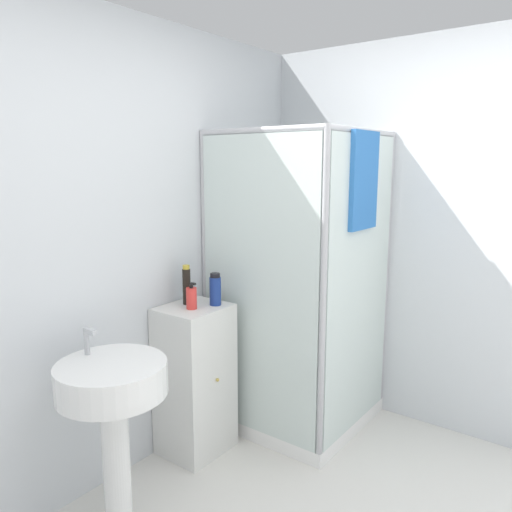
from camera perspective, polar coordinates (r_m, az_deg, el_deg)
The scene contains 7 objects.
wall_back at distance 2.69m, azimuth -18.20°, elevation -0.15°, with size 6.40×0.06×2.50m, color silver.
shower_enclosure at distance 3.35m, azimuth 5.26°, elevation -10.68°, with size 0.89×0.92×1.92m.
vanity_cabinet at distance 3.09m, azimuth -6.99°, elevation -13.81°, with size 0.39×0.36×0.90m.
sink at distance 2.45m, azimuth -16.05°, elevation -15.38°, with size 0.50×0.50×0.97m.
soap_dispenser at distance 2.88m, azimuth -7.38°, elevation -4.77°, with size 0.06×0.06×0.16m.
shampoo_bottle_tall_black at distance 2.96m, azimuth -7.94°, elevation -3.32°, with size 0.05×0.05×0.24m.
shampoo_bottle_blue at distance 2.93m, azimuth -4.68°, elevation -3.86°, with size 0.07×0.07×0.19m.
Camera 1 is at (-1.51, -0.47, 1.72)m, focal length 35.00 mm.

